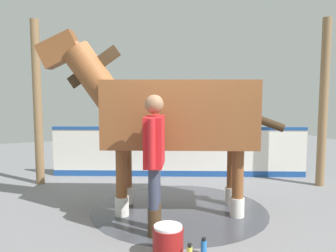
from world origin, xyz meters
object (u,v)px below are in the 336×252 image
at_px(wash_bucket, 168,242).
at_px(bottle_spray, 204,247).
at_px(horse, 171,113).
at_px(handler, 154,154).

bearing_deg(wash_bucket, bottle_spray, 168.37).
distance_m(horse, wash_bucket, 1.98).
bearing_deg(wash_bucket, horse, -112.44).
distance_m(handler, wash_bucket, 1.08).
bearing_deg(handler, horse, 80.27).
xyz_separation_m(horse, handler, (0.50, 0.72, -0.44)).
relative_size(horse, wash_bucket, 9.57).
xyz_separation_m(handler, bottle_spray, (-0.31, 0.75, -0.93)).
xyz_separation_m(wash_bucket, bottle_spray, (-0.39, 0.08, -0.09)).
bearing_deg(bottle_spray, horse, -97.16).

